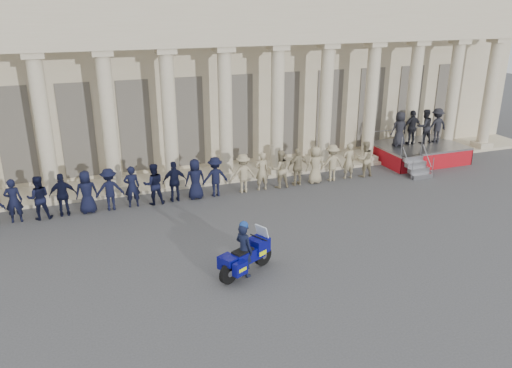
# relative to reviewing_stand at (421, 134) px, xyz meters

# --- Properties ---
(ground) EXTENTS (90.00, 90.00, 0.00)m
(ground) POSITION_rel_reviewing_stand_xyz_m (-12.01, -7.46, -1.49)
(ground) COLOR #3C3C3E
(ground) RESTS_ON ground
(building) EXTENTS (40.00, 12.50, 9.00)m
(building) POSITION_rel_reviewing_stand_xyz_m (-12.01, 7.29, 3.04)
(building) COLOR #B8A98A
(building) RESTS_ON ground
(officer_rank) EXTENTS (19.36, 0.68, 1.79)m
(officer_rank) POSITION_rel_reviewing_stand_xyz_m (-13.36, -1.23, -0.59)
(officer_rank) COLOR black
(officer_rank) RESTS_ON ground
(reviewing_stand) EXTENTS (4.50, 4.25, 2.76)m
(reviewing_stand) POSITION_rel_reviewing_stand_xyz_m (0.00, 0.00, 0.00)
(reviewing_stand) COLOR gray
(reviewing_stand) RESTS_ON ground
(motorcycle) EXTENTS (2.06, 1.41, 1.44)m
(motorcycle) POSITION_rel_reviewing_stand_xyz_m (-12.73, -8.11, -0.86)
(motorcycle) COLOR black
(motorcycle) RESTS_ON ground
(rider) EXTENTS (0.67, 0.77, 1.86)m
(rider) POSITION_rel_reviewing_stand_xyz_m (-12.83, -8.17, -0.57)
(rider) COLOR black
(rider) RESTS_ON ground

